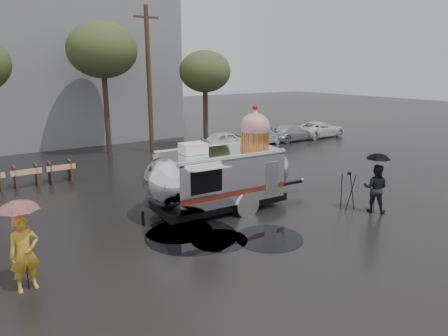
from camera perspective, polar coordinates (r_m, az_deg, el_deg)
ground at (r=13.66m, az=4.41°, el=-8.85°), size 120.00×120.00×0.00m
puddles at (r=14.07m, az=-3.54°, el=-8.09°), size 4.58×7.51×0.01m
grey_building at (r=34.07m, az=-28.36°, el=14.47°), size 22.00×12.00×13.00m
utility_pole at (r=25.99m, az=-10.66°, el=12.33°), size 1.60×0.28×9.00m
tree_mid at (r=26.06m, az=-16.99°, el=15.76°), size 4.20×4.20×8.03m
tree_right at (r=26.70m, az=-2.72°, el=13.52°), size 3.36×3.36×6.42m
barricade_row at (r=20.49m, az=-26.45°, el=-0.93°), size 4.30×0.80×1.00m
parked_cars at (r=29.72m, az=8.01°, el=5.06°), size 13.20×1.90×1.50m
airstream_trailer at (r=15.20m, az=-0.31°, el=-0.79°), size 7.46×2.91×4.02m
person_left at (r=10.98m, az=-26.61°, el=-10.87°), size 0.74×0.55×1.92m
umbrella_pink at (r=10.62m, az=-27.20°, el=-6.01°), size 1.16×1.16×2.34m
person_right at (r=16.09m, az=20.82°, el=-2.72°), size 0.86×1.01×1.83m
umbrella_black at (r=15.84m, az=21.13°, el=0.75°), size 1.08×1.08×2.29m
tripod at (r=16.10m, az=17.34°, el=-2.63°), size 0.54×0.61×1.46m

